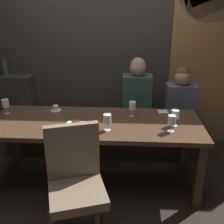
% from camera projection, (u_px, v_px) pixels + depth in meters
% --- Properties ---
extents(ground, '(9.00, 9.00, 0.00)m').
position_uv_depth(ground, '(96.00, 181.00, 3.07)').
color(ground, black).
extents(back_wall_tiled, '(6.00, 0.12, 3.00)m').
position_uv_depth(back_wall_tiled, '(104.00, 34.00, 3.65)').
color(back_wall_tiled, '#383330').
rests_on(back_wall_tiled, ground).
extents(arched_door, '(0.90, 0.05, 2.55)m').
position_uv_depth(arched_door, '(206.00, 46.00, 3.56)').
color(arched_door, olive).
rests_on(arched_door, ground).
extents(dining_table, '(2.20, 0.84, 0.74)m').
position_uv_depth(dining_table, '(95.00, 129.00, 2.83)').
color(dining_table, '#412B1C').
rests_on(dining_table, ground).
extents(banquette_bench, '(2.50, 0.44, 0.45)m').
position_uv_depth(banquette_bench, '(102.00, 136.00, 3.64)').
color(banquette_bench, '#312A23').
rests_on(banquette_bench, ground).
extents(chair_near_side, '(0.55, 0.55, 0.98)m').
position_uv_depth(chair_near_side, '(75.00, 177.00, 2.20)').
color(chair_near_side, '#4C3321').
rests_on(chair_near_side, ground).
extents(diner_redhead, '(0.36, 0.24, 0.83)m').
position_uv_depth(diner_redhead, '(137.00, 92.00, 3.41)').
color(diner_redhead, '#2D473D').
rests_on(diner_redhead, banquette_bench).
extents(diner_bearded, '(0.36, 0.24, 0.73)m').
position_uv_depth(diner_bearded, '(181.00, 97.00, 3.36)').
color(diner_bearded, '#4C515B').
rests_on(diner_bearded, banquette_bench).
extents(wine_bottle_pale_label, '(0.08, 0.08, 0.33)m').
position_uv_depth(wine_bottle_pale_label, '(5.00, 67.00, 3.74)').
color(wine_bottle_pale_label, '#384728').
rests_on(wine_bottle_pale_label, back_counter).
extents(wine_glass_near_left, '(0.08, 0.08, 0.16)m').
position_uv_depth(wine_glass_near_left, '(133.00, 106.00, 2.89)').
color(wine_glass_near_left, silver).
rests_on(wine_glass_near_left, dining_table).
extents(wine_glass_far_left, '(0.08, 0.08, 0.16)m').
position_uv_depth(wine_glass_far_left, '(5.00, 104.00, 2.96)').
color(wine_glass_far_left, silver).
rests_on(wine_glass_far_left, dining_table).
extents(wine_glass_end_left, '(0.08, 0.08, 0.16)m').
position_uv_depth(wine_glass_end_left, '(172.00, 121.00, 2.53)').
color(wine_glass_end_left, silver).
rests_on(wine_glass_end_left, dining_table).
extents(wine_glass_end_right, '(0.08, 0.08, 0.16)m').
position_uv_depth(wine_glass_end_right, '(107.00, 120.00, 2.56)').
color(wine_glass_end_right, silver).
rests_on(wine_glass_end_right, dining_table).
extents(wine_glass_center_front, '(0.08, 0.08, 0.16)m').
position_uv_depth(wine_glass_center_front, '(175.00, 115.00, 2.66)').
color(wine_glass_center_front, silver).
rests_on(wine_glass_center_front, dining_table).
extents(espresso_cup, '(0.12, 0.12, 0.06)m').
position_uv_depth(espresso_cup, '(56.00, 108.00, 3.08)').
color(espresso_cup, white).
rests_on(espresso_cup, dining_table).
extents(dessert_plate, '(0.19, 0.19, 0.05)m').
position_uv_depth(dessert_plate, '(76.00, 124.00, 2.69)').
color(dessert_plate, white).
rests_on(dessert_plate, dining_table).
extents(fork_on_table, '(0.07, 0.17, 0.01)m').
position_uv_depth(fork_on_table, '(90.00, 124.00, 2.72)').
color(fork_on_table, silver).
rests_on(fork_on_table, dining_table).
extents(folded_napkin, '(0.12, 0.12, 0.01)m').
position_uv_depth(folded_napkin, '(163.00, 112.00, 3.05)').
color(folded_napkin, silver).
rests_on(folded_napkin, dining_table).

